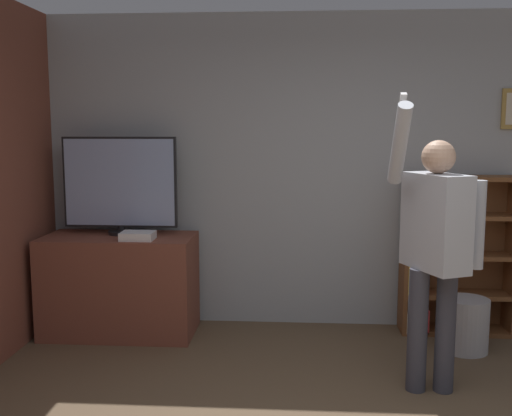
% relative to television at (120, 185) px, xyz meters
% --- Properties ---
extents(wall_back, '(6.73, 0.09, 2.70)m').
position_rel_television_xyz_m(wall_back, '(1.68, 0.31, 0.09)').
color(wall_back, '#9EA3A8').
rests_on(wall_back, ground_plane).
extents(tv_ledge, '(1.25, 0.61, 0.84)m').
position_rel_television_xyz_m(tv_ledge, '(-0.00, -0.09, -0.84)').
color(tv_ledge, brown).
rests_on(tv_ledge, ground_plane).
extents(television, '(0.96, 0.22, 0.82)m').
position_rel_television_xyz_m(television, '(0.00, 0.00, 0.00)').
color(television, black).
rests_on(television, tv_ledge).
extents(game_console, '(0.26, 0.20, 0.06)m').
position_rel_television_xyz_m(game_console, '(0.21, -0.24, -0.39)').
color(game_console, white).
rests_on(game_console, tv_ledge).
extents(bookshelf, '(0.92, 0.28, 1.34)m').
position_rel_television_xyz_m(bookshelf, '(2.75, 0.13, -0.60)').
color(bookshelf, brown).
rests_on(bookshelf, ground_plane).
extents(person, '(0.62, 0.58, 1.94)m').
position_rel_television_xyz_m(person, '(2.37, -1.06, -0.25)').
color(person, '#383842').
rests_on(person, ground_plane).
extents(waste_bin, '(0.35, 0.35, 0.42)m').
position_rel_television_xyz_m(waste_bin, '(2.80, -0.31, -1.05)').
color(waste_bin, '#B7B7BC').
rests_on(waste_bin, ground_plane).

